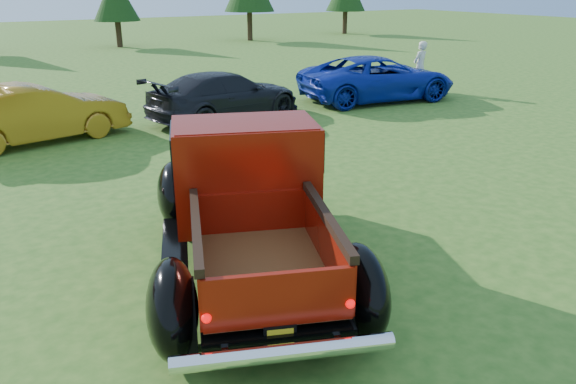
% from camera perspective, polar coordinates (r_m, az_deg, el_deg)
% --- Properties ---
extents(ground, '(120.00, 120.00, 0.00)m').
position_cam_1_polar(ground, '(8.51, -0.32, -6.12)').
color(ground, '#2E5C1A').
rests_on(ground, ground).
extents(pickup_truck, '(4.09, 5.85, 2.04)m').
position_cam_1_polar(pickup_truck, '(8.03, -4.28, -0.31)').
color(pickup_truck, black).
rests_on(pickup_truck, ground).
extents(show_car_yellow, '(4.65, 2.37, 1.46)m').
position_cam_1_polar(show_car_yellow, '(15.57, -24.25, 7.29)').
color(show_car_yellow, '#AB7116').
rests_on(show_car_yellow, ground).
extents(show_car_grey, '(5.09, 2.86, 1.39)m').
position_cam_1_polar(show_car_grey, '(16.84, -6.41, 9.71)').
color(show_car_grey, black).
rests_on(show_car_grey, ground).
extents(show_car_blue, '(5.68, 3.22, 1.50)m').
position_cam_1_polar(show_car_blue, '(19.77, 9.11, 11.34)').
color(show_car_blue, '#0D2298').
rests_on(show_car_blue, ground).
extents(spectator, '(0.74, 0.57, 1.81)m').
position_cam_1_polar(spectator, '(21.85, 13.25, 12.33)').
color(spectator, beige).
rests_on(spectator, ground).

